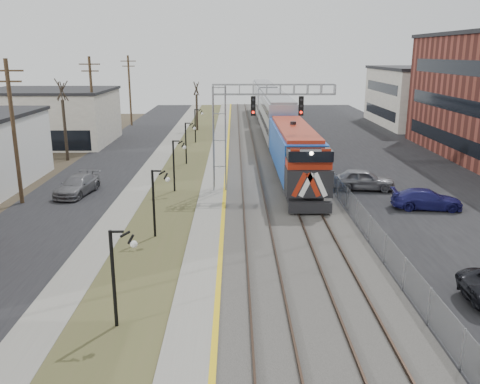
{
  "coord_description": "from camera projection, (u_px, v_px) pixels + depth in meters",
  "views": [
    {
      "loc": [
        0.62,
        -9.78,
        10.35
      ],
      "look_at": [
        0.94,
        18.41,
        2.6
      ],
      "focal_mm": 38.0,
      "sensor_mm": 36.0,
      "label": 1
    }
  ],
  "objects": [
    {
      "name": "fence",
      "position": [
        318.0,
        162.0,
        45.79
      ],
      "size": [
        0.04,
        120.0,
        1.6
      ],
      "primitive_type": "cube",
      "color": "gray",
      "rests_on": "ground"
    },
    {
      "name": "bare_trees",
      "position": [
        97.0,
        135.0,
        48.83
      ],
      "size": [
        12.3,
        42.3,
        5.95
      ],
      "color": "#382D23",
      "rests_on": "ground"
    },
    {
      "name": "parking_lot",
      "position": [
        404.0,
        170.0,
        46.08
      ],
      "size": [
        16.0,
        120.0,
        0.04
      ],
      "primitive_type": "cube",
      "color": "black",
      "rests_on": "ground"
    },
    {
      "name": "car_street_b",
      "position": [
        77.0,
        186.0,
        38.08
      ],
      "size": [
        2.83,
        5.19,
        1.43
      ],
      "primitive_type": "imported",
      "rotation": [
        0.0,
        0.0,
        -0.18
      ],
      "color": "slate",
      "rests_on": "ground"
    },
    {
      "name": "ballast_bed",
      "position": [
        272.0,
        170.0,
        45.93
      ],
      "size": [
        8.0,
        120.0,
        0.2
      ],
      "primitive_type": "cube",
      "color": "#595651",
      "rests_on": "ground"
    },
    {
      "name": "grass_median",
      "position": [
        183.0,
        171.0,
        45.86
      ],
      "size": [
        4.0,
        120.0,
        0.06
      ],
      "primitive_type": "cube",
      "color": "#4B4E29",
      "rests_on": "ground"
    },
    {
      "name": "track_far",
      "position": [
        288.0,
        168.0,
        45.9
      ],
      "size": [
        1.58,
        120.0,
        0.15
      ],
      "color": "#2D2119",
      "rests_on": "ballast_bed"
    },
    {
      "name": "car_lot_d",
      "position": [
        427.0,
        200.0,
        34.57
      ],
      "size": [
        4.86,
        2.41,
        1.36
      ],
      "primitive_type": "imported",
      "rotation": [
        0.0,
        0.0,
        1.46
      ],
      "color": "navy",
      "rests_on": "ground"
    },
    {
      "name": "signal_gantry",
      "position": [
        242.0,
        119.0,
        37.69
      ],
      "size": [
        9.0,
        1.07,
        8.15
      ],
      "color": "gray",
      "rests_on": "ground"
    },
    {
      "name": "platform_edge",
      "position": [
        226.0,
        169.0,
        45.85
      ],
      "size": [
        0.24,
        120.0,
        0.01
      ],
      "primitive_type": "cube",
      "color": "gold",
      "rests_on": "platform"
    },
    {
      "name": "sidewalk",
      "position": [
        150.0,
        171.0,
        45.83
      ],
      "size": [
        2.0,
        120.0,
        0.08
      ],
      "primitive_type": "cube",
      "color": "gray",
      "rests_on": "ground"
    },
    {
      "name": "car_lot_e",
      "position": [
        363.0,
        180.0,
        39.42
      ],
      "size": [
        4.98,
        2.54,
        1.62
      ],
      "primitive_type": "imported",
      "rotation": [
        0.0,
        0.0,
        1.44
      ],
      "color": "gray",
      "rests_on": "ground"
    },
    {
      "name": "platform",
      "position": [
        217.0,
        170.0,
        45.87
      ],
      "size": [
        2.0,
        120.0,
        0.24
      ],
      "primitive_type": "cube",
      "color": "gray",
      "rests_on": "ground"
    },
    {
      "name": "track_near",
      "position": [
        250.0,
        168.0,
        45.86
      ],
      "size": [
        1.58,
        120.0,
        0.15
      ],
      "color": "#2D2119",
      "rests_on": "ballast_bed"
    },
    {
      "name": "train",
      "position": [
        273.0,
        114.0,
        63.93
      ],
      "size": [
        3.0,
        63.05,
        5.33
      ],
      "color": "#154BB1",
      "rests_on": "ground"
    },
    {
      "name": "lampposts",
      "position": [
        154.0,
        203.0,
        29.23
      ],
      "size": [
        0.14,
        62.14,
        4.0
      ],
      "color": "black",
      "rests_on": "ground"
    },
    {
      "name": "street_west",
      "position": [
        100.0,
        171.0,
        45.78
      ],
      "size": [
        7.0,
        120.0,
        0.04
      ],
      "primitive_type": "cube",
      "color": "black",
      "rests_on": "ground"
    },
    {
      "name": "utility_poles",
      "position": [
        14.0,
        134.0,
        34.79
      ],
      "size": [
        0.28,
        80.28,
        10.0
      ],
      "color": "#4C3823",
      "rests_on": "ground"
    }
  ]
}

